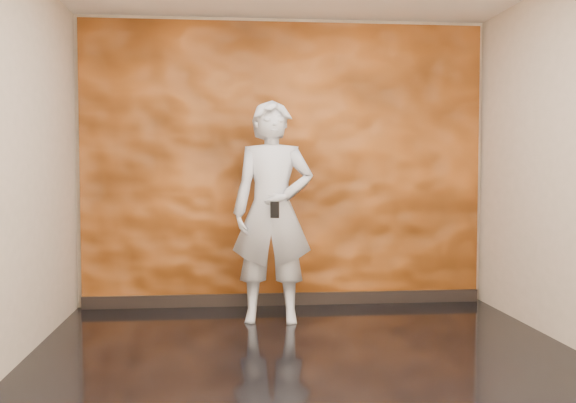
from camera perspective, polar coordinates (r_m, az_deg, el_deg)
name	(u,v)px	position (r m, az deg, el deg)	size (l,w,h in m)	color
room	(311,160)	(4.33, 2.07, 3.69)	(4.02, 4.02, 2.81)	black
feature_wall	(285,165)	(6.28, -0.31, 3.30)	(3.90, 0.06, 2.75)	#C9631F
baseboard	(285,299)	(6.37, -0.27, -8.66)	(3.90, 0.04, 0.12)	black
man	(273,212)	(5.60, -1.38, -0.91)	(0.70, 0.46, 1.93)	#A7ADB7
phone	(275,210)	(5.28, -1.18, -0.74)	(0.07, 0.01, 0.14)	black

